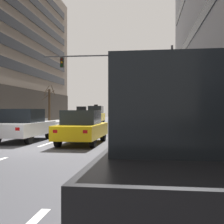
% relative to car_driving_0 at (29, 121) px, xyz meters
% --- Properties ---
extents(ground_plane, '(120.00, 120.00, 0.00)m').
position_rel_car_driving_0_xyz_m(ground_plane, '(4.89, -11.69, -0.77)').
color(ground_plane, '#424247').
extents(lane_stripe_l1_s5, '(0.16, 2.00, 0.01)m').
position_rel_car_driving_0_xyz_m(lane_stripe_l1_s5, '(1.67, -4.69, -0.76)').
color(lane_stripe_l1_s5, silver).
rests_on(lane_stripe_l1_s5, ground).
extents(lane_stripe_l1_s6, '(0.16, 2.00, 0.01)m').
position_rel_car_driving_0_xyz_m(lane_stripe_l1_s6, '(1.67, 0.31, -0.76)').
color(lane_stripe_l1_s6, silver).
rests_on(lane_stripe_l1_s6, ground).
extents(lane_stripe_l1_s7, '(0.16, 2.00, 0.01)m').
position_rel_car_driving_0_xyz_m(lane_stripe_l1_s7, '(1.67, 5.31, -0.76)').
color(lane_stripe_l1_s7, silver).
rests_on(lane_stripe_l1_s7, ground).
extents(lane_stripe_l1_s8, '(0.16, 2.00, 0.01)m').
position_rel_car_driving_0_xyz_m(lane_stripe_l1_s8, '(1.67, 10.31, -0.76)').
color(lane_stripe_l1_s8, silver).
rests_on(lane_stripe_l1_s8, ground).
extents(lane_stripe_l1_s9, '(0.16, 2.00, 0.01)m').
position_rel_car_driving_0_xyz_m(lane_stripe_l1_s9, '(1.67, 15.31, -0.76)').
color(lane_stripe_l1_s9, silver).
rests_on(lane_stripe_l1_s9, ground).
extents(lane_stripe_l1_s10, '(0.16, 2.00, 0.01)m').
position_rel_car_driving_0_xyz_m(lane_stripe_l1_s10, '(1.67, 20.31, -0.76)').
color(lane_stripe_l1_s10, silver).
rests_on(lane_stripe_l1_s10, ground).
extents(lane_stripe_l2_s4, '(0.16, 2.00, 0.01)m').
position_rel_car_driving_0_xyz_m(lane_stripe_l2_s4, '(4.89, -9.69, -0.76)').
color(lane_stripe_l2_s4, silver).
rests_on(lane_stripe_l2_s4, ground).
extents(lane_stripe_l2_s5, '(0.16, 2.00, 0.01)m').
position_rel_car_driving_0_xyz_m(lane_stripe_l2_s5, '(4.89, -4.69, -0.76)').
color(lane_stripe_l2_s5, silver).
rests_on(lane_stripe_l2_s5, ground).
extents(lane_stripe_l2_s6, '(0.16, 2.00, 0.01)m').
position_rel_car_driving_0_xyz_m(lane_stripe_l2_s6, '(4.89, 0.31, -0.76)').
color(lane_stripe_l2_s6, silver).
rests_on(lane_stripe_l2_s6, ground).
extents(lane_stripe_l2_s7, '(0.16, 2.00, 0.01)m').
position_rel_car_driving_0_xyz_m(lane_stripe_l2_s7, '(4.89, 5.31, -0.76)').
color(lane_stripe_l2_s7, silver).
rests_on(lane_stripe_l2_s7, ground).
extents(lane_stripe_l2_s8, '(0.16, 2.00, 0.01)m').
position_rel_car_driving_0_xyz_m(lane_stripe_l2_s8, '(4.89, 10.31, -0.76)').
color(lane_stripe_l2_s8, silver).
rests_on(lane_stripe_l2_s8, ground).
extents(lane_stripe_l2_s9, '(0.16, 2.00, 0.01)m').
position_rel_car_driving_0_xyz_m(lane_stripe_l2_s9, '(4.89, 15.31, -0.76)').
color(lane_stripe_l2_s9, silver).
rests_on(lane_stripe_l2_s9, ground).
extents(lane_stripe_l2_s10, '(0.16, 2.00, 0.01)m').
position_rel_car_driving_0_xyz_m(lane_stripe_l2_s10, '(4.89, 20.31, -0.76)').
color(lane_stripe_l2_s10, silver).
rests_on(lane_stripe_l2_s10, ground).
extents(lane_stripe_l3_s3, '(0.16, 2.00, 0.01)m').
position_rel_car_driving_0_xyz_m(lane_stripe_l3_s3, '(8.11, -14.69, -0.76)').
color(lane_stripe_l3_s3, silver).
rests_on(lane_stripe_l3_s3, ground).
extents(lane_stripe_l3_s4, '(0.16, 2.00, 0.01)m').
position_rel_car_driving_0_xyz_m(lane_stripe_l3_s4, '(8.11, -9.69, -0.76)').
color(lane_stripe_l3_s4, silver).
rests_on(lane_stripe_l3_s4, ground).
extents(lane_stripe_l3_s5, '(0.16, 2.00, 0.01)m').
position_rel_car_driving_0_xyz_m(lane_stripe_l3_s5, '(8.11, -4.69, -0.76)').
color(lane_stripe_l3_s5, silver).
rests_on(lane_stripe_l3_s5, ground).
extents(lane_stripe_l3_s6, '(0.16, 2.00, 0.01)m').
position_rel_car_driving_0_xyz_m(lane_stripe_l3_s6, '(8.11, 0.31, -0.76)').
color(lane_stripe_l3_s6, silver).
rests_on(lane_stripe_l3_s6, ground).
extents(lane_stripe_l3_s7, '(0.16, 2.00, 0.01)m').
position_rel_car_driving_0_xyz_m(lane_stripe_l3_s7, '(8.11, 5.31, -0.76)').
color(lane_stripe_l3_s7, silver).
rests_on(lane_stripe_l3_s7, ground).
extents(lane_stripe_l3_s8, '(0.16, 2.00, 0.01)m').
position_rel_car_driving_0_xyz_m(lane_stripe_l3_s8, '(8.11, 10.31, -0.76)').
color(lane_stripe_l3_s8, silver).
rests_on(lane_stripe_l3_s8, ground).
extents(lane_stripe_l3_s9, '(0.16, 2.00, 0.01)m').
position_rel_car_driving_0_xyz_m(lane_stripe_l3_s9, '(8.11, 15.31, -0.76)').
color(lane_stripe_l3_s9, silver).
rests_on(lane_stripe_l3_s9, ground).
extents(lane_stripe_l3_s10, '(0.16, 2.00, 0.01)m').
position_rel_car_driving_0_xyz_m(lane_stripe_l3_s10, '(8.11, 20.31, -0.76)').
color(lane_stripe_l3_s10, silver).
rests_on(lane_stripe_l3_s10, ground).
extents(car_driving_0, '(1.84, 4.20, 1.56)m').
position_rel_car_driving_0_xyz_m(car_driving_0, '(0.00, 0.00, 0.00)').
color(car_driving_0, black).
rests_on(car_driving_0, ground).
extents(taxi_driving_1, '(1.90, 4.44, 1.83)m').
position_rel_car_driving_0_xyz_m(taxi_driving_1, '(6.60, -9.34, 0.05)').
color(taxi_driving_1, black).
rests_on(taxi_driving_1, ground).
extents(car_driving_2, '(1.96, 4.61, 1.72)m').
position_rel_car_driving_0_xyz_m(car_driving_2, '(3.24, -8.43, 0.08)').
color(car_driving_2, black).
rests_on(car_driving_2, ground).
extents(taxi_driving_3, '(2.09, 4.63, 2.39)m').
position_rel_car_driving_0_xyz_m(taxi_driving_3, '(3.20, 13.55, 0.33)').
color(taxi_driving_3, black).
rests_on(taxi_driving_3, ground).
extents(car_parked_0, '(1.91, 4.46, 2.14)m').
position_rel_car_driving_0_xyz_m(car_parked_0, '(10.28, -19.66, 0.30)').
color(car_parked_0, black).
rests_on(car_parked_0, ground).
extents(car_parked_1, '(2.02, 4.63, 2.22)m').
position_rel_car_driving_0_xyz_m(car_parked_1, '(10.28, -13.78, 0.34)').
color(car_parked_1, black).
rests_on(car_parked_1, ground).
extents(car_parked_2, '(1.98, 4.53, 1.68)m').
position_rel_car_driving_0_xyz_m(car_parked_2, '(10.28, -7.57, 0.06)').
color(car_parked_2, black).
rests_on(car_parked_2, ground).
extents(traffic_signal_0, '(10.94, 0.35, 6.80)m').
position_rel_car_driving_0_xyz_m(traffic_signal_0, '(8.38, 0.95, 4.06)').
color(traffic_signal_0, '#4C4C51').
rests_on(traffic_signal_0, sidewalk_right).
extents(street_tree_0, '(1.70, 1.70, 4.76)m').
position_rel_car_driving_0_xyz_m(street_tree_0, '(-2.83, 13.16, 1.63)').
color(street_tree_0, '#4C3823').
rests_on(street_tree_0, sidewalk_left).
extents(pedestrian_0, '(0.32, 0.49, 1.63)m').
position_rel_car_driving_0_xyz_m(pedestrian_0, '(12.52, -8.03, 0.31)').
color(pedestrian_0, black).
rests_on(pedestrian_0, sidewalk_right).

